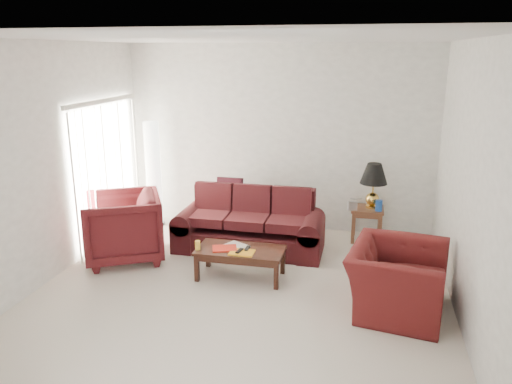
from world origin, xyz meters
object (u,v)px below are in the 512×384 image
at_px(floor_lamp, 153,174).
at_px(end_table, 367,224).
at_px(coffee_table, 240,263).
at_px(armchair_right, 397,279).
at_px(armchair_left, 123,227).
at_px(sofa, 249,221).

bearing_deg(floor_lamp, end_table, 0.83).
height_order(floor_lamp, coffee_table, floor_lamp).
xyz_separation_m(armchair_right, coffee_table, (-1.94, 0.44, -0.18)).
bearing_deg(armchair_right, floor_lamp, 71.04).
height_order(floor_lamp, armchair_left, floor_lamp).
xyz_separation_m(end_table, floor_lamp, (-3.52, -0.05, 0.63)).
bearing_deg(end_table, sofa, -155.19).
relative_size(sofa, armchair_right, 1.86).
distance_m(floor_lamp, coffee_table, 2.66).
xyz_separation_m(end_table, armchair_right, (0.35, -2.18, 0.11)).
distance_m(sofa, armchair_left, 1.81).
relative_size(armchair_right, coffee_table, 1.03).
height_order(armchair_left, armchair_right, armchair_left).
distance_m(armchair_left, armchair_right, 3.77).
bearing_deg(end_table, armchair_left, -155.63).
distance_m(end_table, armchair_right, 2.21).
distance_m(sofa, armchair_right, 2.48).
relative_size(floor_lamp, armchair_right, 1.53).
relative_size(sofa, floor_lamp, 1.21).
relative_size(armchair_left, coffee_table, 0.93).
relative_size(sofa, end_table, 4.10).
bearing_deg(armchair_left, end_table, 86.49).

